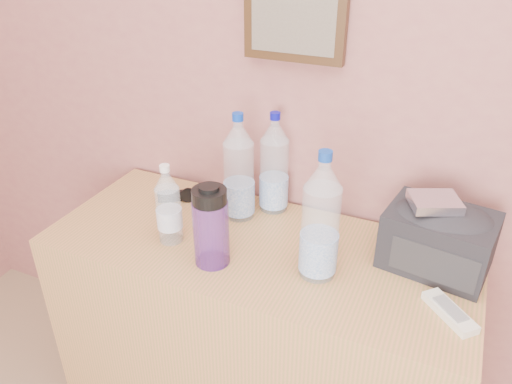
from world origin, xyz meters
TOP-DOWN VIEW (x-y plane):
  - picture_frame at (-0.45, 1.98)m, footprint 0.30×0.03m
  - dresser at (-0.45, 1.72)m, footprint 1.27×0.53m
  - pet_large_b at (-0.48, 1.93)m, footprint 0.09×0.09m
  - pet_large_c at (-0.56, 1.84)m, footprint 0.09×0.09m
  - pet_large_d at (-0.24, 1.66)m, footprint 0.10×0.10m
  - pet_small at (-0.69, 1.63)m, footprint 0.07×0.07m
  - nalgene_bottle at (-0.53, 1.59)m, footprint 0.10×0.10m
  - sunglasses at (-0.80, 1.84)m, footprint 0.15×0.12m
  - ac_remote at (0.11, 1.63)m, footprint 0.14×0.14m
  - toiletry_bag at (0.04, 1.83)m, footprint 0.30×0.24m
  - foil_packet at (0.02, 1.82)m, footprint 0.15×0.14m

SIDE VIEW (x-z plane):
  - dresser at x=-0.45m, z-range 0.00..0.79m
  - ac_remote at x=0.11m, z-range 0.79..0.81m
  - sunglasses at x=-0.80m, z-range 0.79..0.83m
  - toiletry_bag at x=0.04m, z-range 0.79..0.98m
  - pet_small at x=-0.69m, z-range 0.78..1.03m
  - nalgene_bottle at x=-0.53m, z-range 0.79..1.03m
  - pet_large_b at x=-0.48m, z-range 0.77..1.11m
  - pet_large_c at x=-0.56m, z-range 0.77..1.12m
  - pet_large_d at x=-0.24m, z-range 0.77..1.14m
  - foil_packet at x=0.02m, z-range 0.98..1.01m
  - picture_frame at x=-0.45m, z-range 1.27..1.52m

